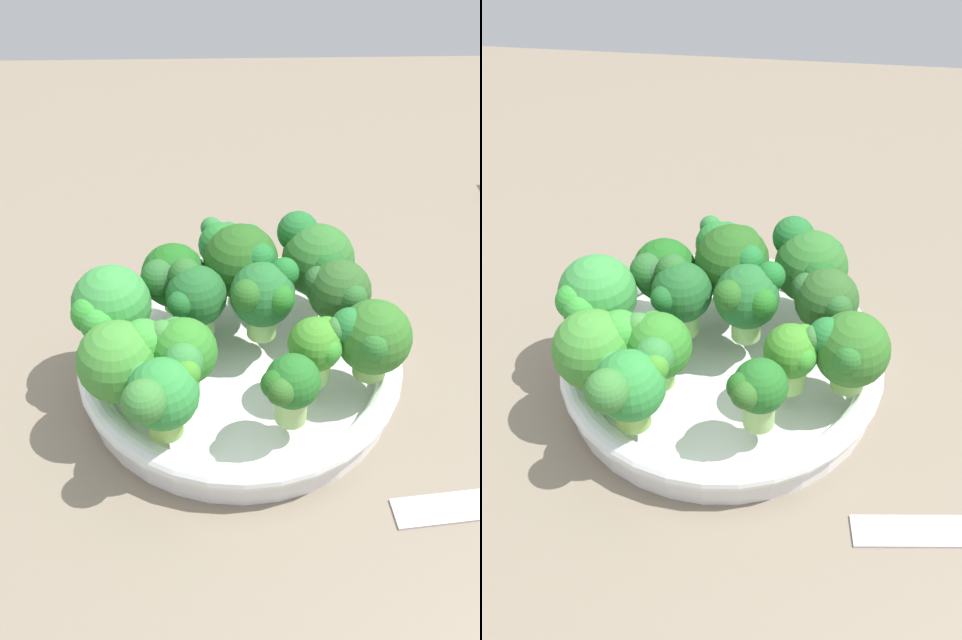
% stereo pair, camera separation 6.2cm
% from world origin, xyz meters
% --- Properties ---
extents(ground_plane, '(1.30, 1.30, 0.03)m').
position_xyz_m(ground_plane, '(0.00, 0.00, -0.01)').
color(ground_plane, '#796C5A').
extents(bowl, '(0.27, 0.27, 0.04)m').
position_xyz_m(bowl, '(0.04, 0.01, 0.02)').
color(bowl, white).
rests_on(bowl, ground_plane).
extents(broccoli_floret_0, '(0.04, 0.05, 0.05)m').
position_xyz_m(broccoli_floret_0, '(0.05, -0.09, 0.07)').
color(broccoli_floret_0, '#7AB160').
rests_on(broccoli_floret_0, bowl).
extents(broccoli_floret_1, '(0.07, 0.06, 0.07)m').
position_xyz_m(broccoli_floret_1, '(0.13, 0.06, 0.08)').
color(broccoli_floret_1, '#7FBB59').
rests_on(broccoli_floret_1, bowl).
extents(broccoli_floret_2, '(0.05, 0.05, 0.07)m').
position_xyz_m(broccoli_floret_2, '(0.07, -0.01, 0.08)').
color(broccoli_floret_2, '#94CF70').
rests_on(broccoli_floret_2, bowl).
extents(broccoli_floret_3, '(0.04, 0.05, 0.06)m').
position_xyz_m(broccoli_floret_3, '(0.00, 0.09, 0.07)').
color(broccoli_floret_3, '#9FC76E').
rests_on(broccoli_floret_3, bowl).
extents(broccoli_floret_4, '(0.05, 0.04, 0.06)m').
position_xyz_m(broccoli_floret_4, '(-0.02, 0.05, 0.07)').
color(broccoli_floret_4, '#9CD36D').
rests_on(broccoli_floret_4, bowl).
extents(broccoli_floret_5, '(0.06, 0.05, 0.06)m').
position_xyz_m(broccoli_floret_5, '(-0.05, -0.02, 0.07)').
color(broccoli_floret_5, '#9DD968').
rests_on(broccoli_floret_5, bowl).
extents(broccoli_floret_6, '(0.06, 0.07, 0.07)m').
position_xyz_m(broccoli_floret_6, '(0.14, 0.01, 0.08)').
color(broccoli_floret_6, '#86C162').
rests_on(broccoli_floret_6, bowl).
extents(broccoli_floret_7, '(0.05, 0.05, 0.07)m').
position_xyz_m(broccoli_floret_7, '(0.02, -0.00, 0.08)').
color(broccoli_floret_7, '#9ECE73').
rests_on(broccoli_floret_7, bowl).
extents(broccoli_floret_8, '(0.05, 0.07, 0.07)m').
position_xyz_m(broccoli_floret_8, '(0.08, 0.06, 0.08)').
color(broccoli_floret_8, '#9AD962').
rests_on(broccoli_floret_8, bowl).
extents(broccoli_floret_9, '(0.06, 0.07, 0.08)m').
position_xyz_m(broccoli_floret_9, '(0.03, -0.05, 0.08)').
color(broccoli_floret_9, '#77BA53').
rests_on(broccoli_floret_9, bowl).
extents(broccoli_floret_10, '(0.06, 0.06, 0.06)m').
position_xyz_m(broccoli_floret_10, '(0.09, -0.04, 0.08)').
color(broccoli_floret_10, '#94C558').
rests_on(broccoli_floret_10, bowl).
extents(broccoli_floret_11, '(0.07, 0.07, 0.07)m').
position_xyz_m(broccoli_floret_11, '(-0.03, -0.06, 0.08)').
color(broccoli_floret_11, '#7EB94D').
rests_on(broccoli_floret_11, bowl).
extents(broccoli_floret_12, '(0.06, 0.06, 0.07)m').
position_xyz_m(broccoli_floret_12, '(-0.06, 0.04, 0.08)').
color(broccoli_floret_12, '#86B458').
rests_on(broccoli_floret_12, bowl).
extents(broccoli_floret_13, '(0.05, 0.06, 0.07)m').
position_xyz_m(broccoli_floret_13, '(0.09, 0.10, 0.08)').
color(broccoli_floret_13, '#85B04D').
rests_on(broccoli_floret_13, bowl).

